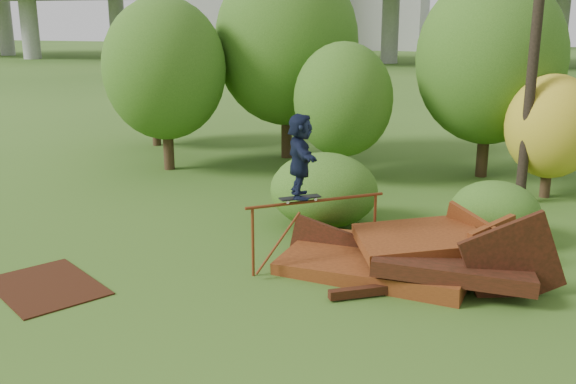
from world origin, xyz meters
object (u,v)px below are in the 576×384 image
(skater, at_px, (300,156))
(flat_plate, at_px, (47,286))
(scrap_pile, at_px, (409,259))
(utility_pole, at_px, (537,20))

(skater, height_order, flat_plate, skater)
(scrap_pile, xyz_separation_m, flat_plate, (-6.61, -2.77, -0.34))
(scrap_pile, xyz_separation_m, skater, (-2.20, -0.36, 2.05))
(skater, height_order, utility_pole, utility_pole)
(skater, bearing_deg, utility_pole, -56.36)
(scrap_pile, height_order, skater, skater)
(flat_plate, relative_size, utility_pole, 0.24)
(flat_plate, bearing_deg, utility_pole, 45.52)
(flat_plate, bearing_deg, scrap_pile, 22.71)
(flat_plate, bearing_deg, skater, 28.64)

